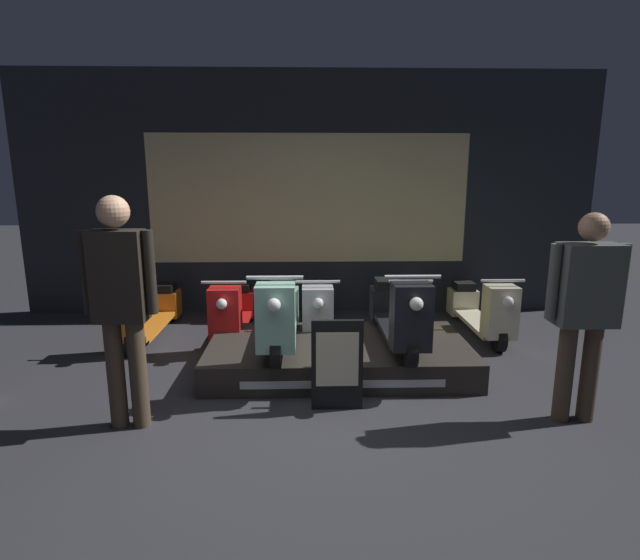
{
  "coord_description": "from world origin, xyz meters",
  "views": [
    {
      "loc": [
        -0.03,
        -3.51,
        1.9
      ],
      "look_at": [
        0.11,
        1.66,
        0.78
      ],
      "focal_mm": 28.0,
      "sensor_mm": 36.0,
      "label": 1
    }
  ],
  "objects_px": {
    "scooter_display_left": "(280,314)",
    "scooter_backrow_1": "(234,311)",
    "scooter_backrow_0": "(150,312)",
    "scooter_backrow_3": "(399,310)",
    "person_right_browsing": "(585,302)",
    "scooter_backrow_2": "(317,311)",
    "scooter_backrow_4": "(480,309)",
    "scooter_display_right": "(398,313)",
    "price_sign_board": "(337,365)",
    "person_left_browsing": "(121,298)"
  },
  "relations": [
    {
      "from": "scooter_backrow_3",
      "to": "person_left_browsing",
      "type": "bearing_deg",
      "value": -138.93
    },
    {
      "from": "scooter_backrow_1",
      "to": "person_right_browsing",
      "type": "distance_m",
      "value": 3.69
    },
    {
      "from": "scooter_backrow_0",
      "to": "scooter_backrow_4",
      "type": "bearing_deg",
      "value": 0.0
    },
    {
      "from": "scooter_display_left",
      "to": "scooter_backrow_2",
      "type": "distance_m",
      "value": 1.18
    },
    {
      "from": "scooter_backrow_4",
      "to": "price_sign_board",
      "type": "distance_m",
      "value": 2.63
    },
    {
      "from": "price_sign_board",
      "to": "scooter_display_left",
      "type": "bearing_deg",
      "value": 121.59
    },
    {
      "from": "scooter_backrow_1",
      "to": "person_left_browsing",
      "type": "distance_m",
      "value": 2.3
    },
    {
      "from": "scooter_backrow_2",
      "to": "price_sign_board",
      "type": "bearing_deg",
      "value": -86.19
    },
    {
      "from": "price_sign_board",
      "to": "scooter_backrow_4",
      "type": "bearing_deg",
      "value": 46.08
    },
    {
      "from": "scooter_backrow_1",
      "to": "price_sign_board",
      "type": "height_order",
      "value": "scooter_backrow_1"
    },
    {
      "from": "scooter_backrow_1",
      "to": "price_sign_board",
      "type": "xyz_separation_m",
      "value": [
        1.1,
        -1.9,
        0.08
      ]
    },
    {
      "from": "scooter_display_left",
      "to": "scooter_backrow_1",
      "type": "height_order",
      "value": "scooter_display_left"
    },
    {
      "from": "scooter_backrow_4",
      "to": "scooter_display_left",
      "type": "bearing_deg",
      "value": -155.11
    },
    {
      "from": "scooter_backrow_2",
      "to": "person_left_browsing",
      "type": "bearing_deg",
      "value": -124.56
    },
    {
      "from": "scooter_backrow_2",
      "to": "person_left_browsing",
      "type": "relative_size",
      "value": 0.96
    },
    {
      "from": "person_left_browsing",
      "to": "scooter_backrow_2",
      "type": "bearing_deg",
      "value": 55.44
    },
    {
      "from": "scooter_backrow_2",
      "to": "person_left_browsing",
      "type": "distance_m",
      "value": 2.68
    },
    {
      "from": "scooter_backrow_4",
      "to": "person_left_browsing",
      "type": "bearing_deg",
      "value": -148.09
    },
    {
      "from": "scooter_backrow_1",
      "to": "scooter_backrow_4",
      "type": "distance_m",
      "value": 2.93
    },
    {
      "from": "scooter_backrow_1",
      "to": "scooter_backrow_4",
      "type": "xyz_separation_m",
      "value": [
        2.93,
        0.0,
        0.0
      ]
    },
    {
      "from": "scooter_backrow_0",
      "to": "scooter_display_left",
      "type": "bearing_deg",
      "value": -34.42
    },
    {
      "from": "person_left_browsing",
      "to": "scooter_backrow_4",
      "type": "bearing_deg",
      "value": 31.91
    },
    {
      "from": "scooter_display_right",
      "to": "scooter_backrow_0",
      "type": "bearing_deg",
      "value": 158.27
    },
    {
      "from": "person_left_browsing",
      "to": "scooter_display_left",
      "type": "bearing_deg",
      "value": 43.87
    },
    {
      "from": "scooter_display_left",
      "to": "scooter_backrow_4",
      "type": "bearing_deg",
      "value": 24.89
    },
    {
      "from": "scooter_display_right",
      "to": "scooter_backrow_3",
      "type": "distance_m",
      "value": 1.14
    },
    {
      "from": "scooter_display_right",
      "to": "scooter_backrow_2",
      "type": "xyz_separation_m",
      "value": [
        -0.76,
        1.08,
        -0.28
      ]
    },
    {
      "from": "person_right_browsing",
      "to": "scooter_backrow_2",
      "type": "bearing_deg",
      "value": 132.68
    },
    {
      "from": "scooter_display_right",
      "to": "scooter_backrow_0",
      "type": "xyz_separation_m",
      "value": [
        -2.71,
        1.08,
        -0.28
      ]
    },
    {
      "from": "scooter_display_left",
      "to": "person_right_browsing",
      "type": "height_order",
      "value": "person_right_browsing"
    },
    {
      "from": "scooter_backrow_2",
      "to": "scooter_display_left",
      "type": "bearing_deg",
      "value": -109.18
    },
    {
      "from": "scooter_backrow_3",
      "to": "scooter_backrow_4",
      "type": "xyz_separation_m",
      "value": [
        0.98,
        0.0,
        0.0
      ]
    },
    {
      "from": "person_left_browsing",
      "to": "scooter_backrow_1",
      "type": "bearing_deg",
      "value": 77.03
    },
    {
      "from": "scooter_display_left",
      "to": "scooter_backrow_2",
      "type": "relative_size",
      "value": 1.0
    },
    {
      "from": "scooter_backrow_0",
      "to": "scooter_backrow_3",
      "type": "bearing_deg",
      "value": 0.0
    },
    {
      "from": "scooter_display_left",
      "to": "scooter_display_right",
      "type": "relative_size",
      "value": 1.0
    },
    {
      "from": "scooter_backrow_4",
      "to": "price_sign_board",
      "type": "bearing_deg",
      "value": -133.92
    },
    {
      "from": "scooter_display_right",
      "to": "scooter_backrow_3",
      "type": "bearing_deg",
      "value": 78.6
    },
    {
      "from": "scooter_backrow_4",
      "to": "scooter_display_right",
      "type": "bearing_deg",
      "value": -137.86
    },
    {
      "from": "price_sign_board",
      "to": "scooter_display_right",
      "type": "bearing_deg",
      "value": 52.24
    },
    {
      "from": "scooter_display_left",
      "to": "scooter_display_right",
      "type": "bearing_deg",
      "value": 0.0
    },
    {
      "from": "scooter_display_right",
      "to": "person_left_browsing",
      "type": "bearing_deg",
      "value": -154.77
    },
    {
      "from": "scooter_backrow_0",
      "to": "scooter_backrow_1",
      "type": "relative_size",
      "value": 1.0
    },
    {
      "from": "scooter_backrow_0",
      "to": "scooter_backrow_2",
      "type": "distance_m",
      "value": 1.95
    },
    {
      "from": "scooter_display_left",
      "to": "scooter_backrow_1",
      "type": "distance_m",
      "value": 1.27
    },
    {
      "from": "scooter_display_left",
      "to": "scooter_display_right",
      "type": "xyz_separation_m",
      "value": [
        1.13,
        0.0,
        0.0
      ]
    },
    {
      "from": "scooter_display_left",
      "to": "person_right_browsing",
      "type": "xyz_separation_m",
      "value": [
        2.34,
        -1.05,
        0.38
      ]
    },
    {
      "from": "price_sign_board",
      "to": "person_right_browsing",
      "type": "bearing_deg",
      "value": -7.2
    },
    {
      "from": "scooter_backrow_1",
      "to": "scooter_display_left",
      "type": "bearing_deg",
      "value": -60.94
    },
    {
      "from": "scooter_backrow_4",
      "to": "person_right_browsing",
      "type": "height_order",
      "value": "person_right_browsing"
    }
  ]
}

